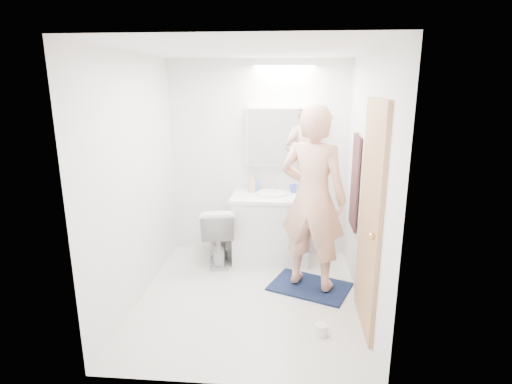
# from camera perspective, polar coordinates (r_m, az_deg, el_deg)

# --- Properties ---
(floor) EXTENTS (2.50, 2.50, 0.00)m
(floor) POSITION_cam_1_polar(r_m,az_deg,el_deg) (4.29, -0.98, -14.56)
(floor) COLOR silver
(floor) RESTS_ON ground
(ceiling) EXTENTS (2.50, 2.50, 0.00)m
(ceiling) POSITION_cam_1_polar(r_m,az_deg,el_deg) (3.74, -1.15, 19.37)
(ceiling) COLOR white
(ceiling) RESTS_ON floor
(wall_back) EXTENTS (2.50, 0.00, 2.50)m
(wall_back) POSITION_cam_1_polar(r_m,az_deg,el_deg) (5.06, 0.38, 4.57)
(wall_back) COLOR white
(wall_back) RESTS_ON floor
(wall_front) EXTENTS (2.50, 0.00, 2.50)m
(wall_front) POSITION_cam_1_polar(r_m,az_deg,el_deg) (2.65, -3.79, -5.19)
(wall_front) COLOR white
(wall_front) RESTS_ON floor
(wall_left) EXTENTS (0.00, 2.50, 2.50)m
(wall_left) POSITION_cam_1_polar(r_m,az_deg,el_deg) (4.10, -16.55, 1.47)
(wall_left) COLOR white
(wall_left) RESTS_ON floor
(wall_right) EXTENTS (0.00, 2.50, 2.50)m
(wall_right) POSITION_cam_1_polar(r_m,az_deg,el_deg) (3.89, 15.29, 0.86)
(wall_right) COLOR white
(wall_right) RESTS_ON floor
(vanity_cabinet) EXTENTS (0.90, 0.55, 0.78)m
(vanity_cabinet) POSITION_cam_1_polar(r_m,az_deg,el_deg) (4.99, 2.15, -5.25)
(vanity_cabinet) COLOR white
(vanity_cabinet) RESTS_ON floor
(countertop) EXTENTS (0.95, 0.58, 0.04)m
(countertop) POSITION_cam_1_polar(r_m,az_deg,el_deg) (4.86, 2.19, -0.71)
(countertop) COLOR white
(countertop) RESTS_ON vanity_cabinet
(sink_basin) EXTENTS (0.36, 0.36, 0.03)m
(sink_basin) POSITION_cam_1_polar(r_m,az_deg,el_deg) (4.88, 2.21, -0.22)
(sink_basin) COLOR white
(sink_basin) RESTS_ON countertop
(faucet) EXTENTS (0.02, 0.02, 0.16)m
(faucet) POSITION_cam_1_polar(r_m,az_deg,el_deg) (5.05, 2.32, 1.05)
(faucet) COLOR silver
(faucet) RESTS_ON countertop
(medicine_cabinet) EXTENTS (0.88, 0.14, 0.70)m
(medicine_cabinet) POSITION_cam_1_polar(r_m,az_deg,el_deg) (4.93, 3.83, 7.79)
(medicine_cabinet) COLOR white
(medicine_cabinet) RESTS_ON wall_back
(mirror_panel) EXTENTS (0.84, 0.01, 0.66)m
(mirror_panel) POSITION_cam_1_polar(r_m,az_deg,el_deg) (4.85, 3.81, 7.68)
(mirror_panel) COLOR silver
(mirror_panel) RESTS_ON medicine_cabinet
(toilet) EXTENTS (0.52, 0.76, 0.71)m
(toilet) POSITION_cam_1_polar(r_m,az_deg,el_deg) (4.96, -5.42, -5.84)
(toilet) COLOR silver
(toilet) RESTS_ON floor
(bath_rug) EXTENTS (0.95, 0.81, 0.02)m
(bath_rug) POSITION_cam_1_polar(r_m,az_deg,el_deg) (4.50, 7.52, -13.01)
(bath_rug) COLOR #121F38
(bath_rug) RESTS_ON floor
(person) EXTENTS (0.81, 0.68, 1.89)m
(person) POSITION_cam_1_polar(r_m,az_deg,el_deg) (4.13, 7.98, -0.93)
(person) COLOR tan
(person) RESTS_ON bath_rug
(door) EXTENTS (0.04, 0.80, 2.00)m
(door) POSITION_cam_1_polar(r_m,az_deg,el_deg) (3.61, 15.73, -3.57)
(door) COLOR #AA8355
(door) RESTS_ON wall_right
(door_knob) EXTENTS (0.06, 0.06, 0.06)m
(door_knob) POSITION_cam_1_polar(r_m,az_deg,el_deg) (3.34, 15.93, -6.00)
(door_knob) COLOR gold
(door_knob) RESTS_ON door
(towel) EXTENTS (0.02, 0.42, 1.00)m
(towel) POSITION_cam_1_polar(r_m,az_deg,el_deg) (4.44, 13.69, 1.34)
(towel) COLOR #112138
(towel) RESTS_ON wall_right
(towel_hook) EXTENTS (0.07, 0.02, 0.02)m
(towel_hook) POSITION_cam_1_polar(r_m,az_deg,el_deg) (4.34, 13.94, 8.02)
(towel_hook) COLOR silver
(towel_hook) RESTS_ON wall_right
(soap_bottle_a) EXTENTS (0.10, 0.10, 0.25)m
(soap_bottle_a) POSITION_cam_1_polar(r_m,az_deg,el_deg) (4.99, -0.53, 1.41)
(soap_bottle_a) COLOR tan
(soap_bottle_a) RESTS_ON countertop
(soap_bottle_b) EXTENTS (0.11, 0.12, 0.18)m
(soap_bottle_b) POSITION_cam_1_polar(r_m,az_deg,el_deg) (5.02, -0.13, 1.11)
(soap_bottle_b) COLOR #5E88CA
(soap_bottle_b) RESTS_ON countertop
(toothbrush_cup) EXTENTS (0.13, 0.13, 0.09)m
(toothbrush_cup) POSITION_cam_1_polar(r_m,az_deg,el_deg) (4.99, 5.27, 0.46)
(toothbrush_cup) COLOR #4651D3
(toothbrush_cup) RESTS_ON countertop
(toilet_paper_roll) EXTENTS (0.11, 0.11, 0.10)m
(toilet_paper_roll) POSITION_cam_1_polar(r_m,az_deg,el_deg) (3.76, 9.15, -18.52)
(toilet_paper_roll) COLOR white
(toilet_paper_roll) RESTS_ON floor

